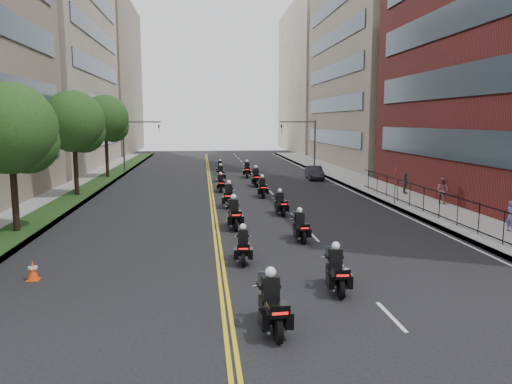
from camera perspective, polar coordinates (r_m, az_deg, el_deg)
ground at (r=14.36m, az=2.78°, el=-14.55°), size 160.00×160.00×0.00m
sidewalk_right at (r=40.97m, az=14.01°, el=0.26°), size 4.00×90.00×0.15m
sidewalk_left at (r=39.73m, az=-20.54°, el=-0.26°), size 4.00×90.00×0.15m
grass_strip at (r=39.53m, az=-19.42°, el=-0.11°), size 2.00×90.00×0.04m
building_right_tan at (r=66.15m, az=15.40°, el=16.11°), size 15.11×28.00×30.00m
building_right_far at (r=94.38m, az=8.54°, el=12.62°), size 15.00×28.00×26.00m
building_left_mid at (r=65.25m, az=-25.03°, el=17.55°), size 16.11×28.00×34.00m
building_left_far at (r=93.53m, az=-18.88°, el=12.32°), size 16.00×28.00×26.00m
iron_fence at (r=28.67m, az=21.11°, el=-1.70°), size 0.05×28.00×1.50m
street_trees at (r=32.93m, az=-22.11°, el=6.86°), size 4.40×38.40×7.98m
traffic_signal_right at (r=56.33m, az=5.79°, el=6.25°), size 4.09×0.20×5.60m
traffic_signal_left at (r=55.62m, az=-13.93°, el=6.03°), size 4.09×0.20×5.60m
motorcycle_0 at (r=13.51m, az=1.80°, el=-12.94°), size 0.62×2.33×1.72m
motorcycle_1 at (r=16.68m, az=9.14°, el=-9.03°), size 0.53×2.21×1.63m
motorcycle_2 at (r=19.74m, az=-1.49°, el=-6.33°), size 0.52×2.07×1.53m
motorcycle_3 at (r=23.28m, az=5.06°, el=-4.09°), size 0.51×2.11×1.55m
motorcycle_4 at (r=25.80m, az=-2.55°, el=-2.65°), size 0.60×2.42×1.78m
motorcycle_5 at (r=29.55m, az=2.80°, el=-1.44°), size 0.58×2.11×1.56m
motorcycle_6 at (r=32.15m, az=-3.12°, el=-0.53°), size 0.65×2.36×1.74m
motorcycle_7 at (r=36.31m, az=0.73°, el=0.43°), size 0.51×2.24×1.65m
motorcycle_8 at (r=39.25m, az=-4.04°, el=0.93°), size 0.48×2.09×1.55m
motorcycle_9 at (r=42.22m, az=-0.01°, el=1.60°), size 0.56×2.45×1.81m
motorcycle_10 at (r=45.71m, az=-4.05°, el=2.02°), size 0.55×2.27×1.67m
motorcycle_11 at (r=48.93m, az=-1.03°, el=2.48°), size 0.61×2.37×1.75m
motorcycle_12 at (r=51.92m, az=-4.14°, el=2.71°), size 0.55×2.14×1.58m
parked_sedan at (r=47.71m, az=6.69°, el=2.21°), size 1.62×3.96×1.28m
pedestrian_a at (r=27.39m, az=27.16°, el=-2.46°), size 0.48×0.63×1.54m
pedestrian_b at (r=34.78m, az=20.54°, el=0.17°), size 0.95×1.04×1.73m
pedestrian_c at (r=38.65m, az=16.68°, el=0.95°), size 0.43×0.92×1.53m
traffic_cone at (r=19.30m, az=-24.14°, el=-8.21°), size 0.42×0.42×0.70m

